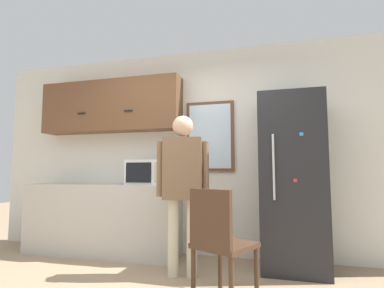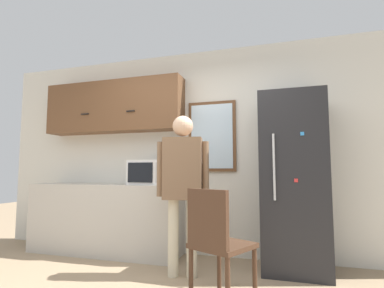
{
  "view_description": "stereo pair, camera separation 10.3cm",
  "coord_description": "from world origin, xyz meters",
  "px_view_note": "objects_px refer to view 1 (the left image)",
  "views": [
    {
      "loc": [
        1.01,
        -2.05,
        1.07
      ],
      "look_at": [
        0.19,
        0.99,
        1.36
      ],
      "focal_mm": 28.0,
      "sensor_mm": 36.0,
      "label": 1
    },
    {
      "loc": [
        1.11,
        -2.02,
        1.07
      ],
      "look_at": [
        0.19,
        0.99,
        1.36
      ],
      "focal_mm": 28.0,
      "sensor_mm": 36.0,
      "label": 2
    }
  ],
  "objects_px": {
    "person": "(183,177)",
    "chair": "(219,239)",
    "refrigerator": "(291,181)",
    "microwave": "(149,172)"
  },
  "relations": [
    {
      "from": "person",
      "to": "chair",
      "type": "bearing_deg",
      "value": -59.29
    },
    {
      "from": "refrigerator",
      "to": "chair",
      "type": "relative_size",
      "value": 2.08
    },
    {
      "from": "refrigerator",
      "to": "person",
      "type": "bearing_deg",
      "value": -155.88
    },
    {
      "from": "microwave",
      "to": "chair",
      "type": "height_order",
      "value": "microwave"
    },
    {
      "from": "microwave",
      "to": "refrigerator",
      "type": "xyz_separation_m",
      "value": [
        1.73,
        -0.03,
        -0.09
      ]
    },
    {
      "from": "microwave",
      "to": "refrigerator",
      "type": "relative_size",
      "value": 0.24
    },
    {
      "from": "person",
      "to": "refrigerator",
      "type": "height_order",
      "value": "refrigerator"
    },
    {
      "from": "person",
      "to": "chair",
      "type": "relative_size",
      "value": 1.79
    },
    {
      "from": "person",
      "to": "microwave",
      "type": "bearing_deg",
      "value": 128.22
    },
    {
      "from": "microwave",
      "to": "person",
      "type": "bearing_deg",
      "value": -40.64
    }
  ]
}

